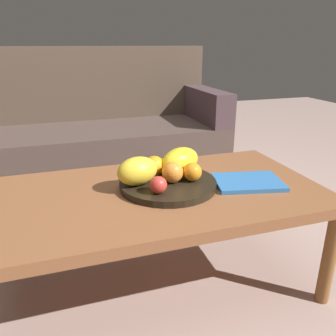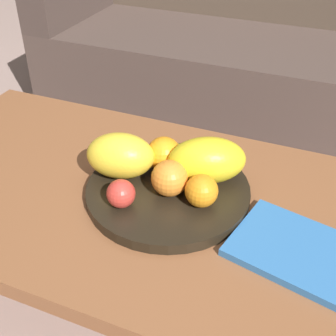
{
  "view_description": "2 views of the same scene",
  "coord_description": "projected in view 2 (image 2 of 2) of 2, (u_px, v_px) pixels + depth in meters",
  "views": [
    {
      "loc": [
        -0.3,
        -1.08,
        0.92
      ],
      "look_at": [
        0.06,
        0.02,
        0.49
      ],
      "focal_mm": 36.09,
      "sensor_mm": 36.0,
      "label": 1
    },
    {
      "loc": [
        0.35,
        -0.69,
        1.04
      ],
      "look_at": [
        0.06,
        0.02,
        0.49
      ],
      "focal_mm": 47.72,
      "sensor_mm": 36.0,
      "label": 2
    }
  ],
  "objects": [
    {
      "name": "apple_front",
      "position": [
        121.0,
        194.0,
        0.91
      ],
      "size": [
        0.06,
        0.06,
        0.06
      ],
      "primitive_type": "sphere",
      "color": "red",
      "rests_on": "fruit_bowl"
    },
    {
      "name": "melon_large_front",
      "position": [
        207.0,
        160.0,
        0.97
      ],
      "size": [
        0.2,
        0.17,
        0.1
      ],
      "primitive_type": "ellipsoid",
      "rotation": [
        0.0,
        0.0,
        0.45
      ],
      "color": "yellow",
      "rests_on": "fruit_bowl"
    },
    {
      "name": "orange_right",
      "position": [
        202.0,
        191.0,
        0.91
      ],
      "size": [
        0.07,
        0.07,
        0.07
      ],
      "primitive_type": "sphere",
      "color": "orange",
      "rests_on": "fruit_bowl"
    },
    {
      "name": "banana_bunch",
      "position": [
        182.0,
        160.0,
        1.02
      ],
      "size": [
        0.16,
        0.07,
        0.06
      ],
      "color": "gold",
      "rests_on": "fruit_bowl"
    },
    {
      "name": "orange_left",
      "position": [
        164.0,
        154.0,
        1.01
      ],
      "size": [
        0.08,
        0.08,
        0.08
      ],
      "primitive_type": "sphere",
      "color": "orange",
      "rests_on": "fruit_bowl"
    },
    {
      "name": "magazine",
      "position": [
        300.0,
        251.0,
        0.84
      ],
      "size": [
        0.28,
        0.23,
        0.02
      ],
      "primitive_type": "cube",
      "rotation": [
        0.0,
        0.0,
        -0.22
      ],
      "color": "#306DB2",
      "rests_on": "coffee_table"
    },
    {
      "name": "orange_front",
      "position": [
        169.0,
        179.0,
        0.94
      ],
      "size": [
        0.08,
        0.08,
        0.08
      ],
      "primitive_type": "sphere",
      "color": "orange",
      "rests_on": "fruit_bowl"
    },
    {
      "name": "fruit_bowl",
      "position": [
        168.0,
        191.0,
        0.99
      ],
      "size": [
        0.36,
        0.36,
        0.03
      ],
      "primitive_type": "cylinder",
      "color": "black",
      "rests_on": "coffee_table"
    },
    {
      "name": "coffee_table",
      "position": [
        141.0,
        208.0,
        1.02
      ],
      "size": [
        1.23,
        0.64,
        0.42
      ],
      "color": "brown",
      "rests_on": "ground_plane"
    },
    {
      "name": "melon_smaller_beside",
      "position": [
        120.0,
        156.0,
        0.98
      ],
      "size": [
        0.17,
        0.14,
        0.1
      ],
      "primitive_type": "ellipsoid",
      "rotation": [
        0.0,
        0.0,
        0.24
      ],
      "color": "yellow",
      "rests_on": "fruit_bowl"
    },
    {
      "name": "couch",
      "position": [
        239.0,
        52.0,
        1.99
      ],
      "size": [
        1.7,
        0.7,
        0.9
      ],
      "color": "#4A3A34",
      "rests_on": "ground_plane"
    },
    {
      "name": "ground_plane",
      "position": [
        146.0,
        310.0,
        1.24
      ],
      "size": [
        8.0,
        8.0,
        0.0
      ],
      "primitive_type": "plane",
      "color": "tan"
    }
  ]
}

